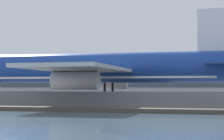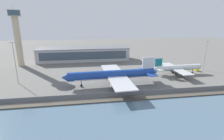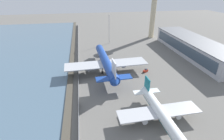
{
  "view_description": "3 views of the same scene",
  "coord_description": "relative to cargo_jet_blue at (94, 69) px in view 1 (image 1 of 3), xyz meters",
  "views": [
    {
      "loc": [
        22.07,
        -69.74,
        2.96
      ],
      "look_at": [
        1.02,
        1.91,
        5.84
      ],
      "focal_mm": 70.0,
      "sensor_mm": 36.0,
      "label": 1
    },
    {
      "loc": [
        -16.95,
        -93.79,
        36.28
      ],
      "look_at": [
        -0.8,
        11.72,
        5.61
      ],
      "focal_mm": 28.0,
      "sensor_mm": 36.0,
      "label": 2
    },
    {
      "loc": [
        92.2,
        -12.43,
        47.08
      ],
      "look_at": [
        3.7,
        3.16,
        3.16
      ],
      "focal_mm": 28.0,
      "sensor_mm": 36.0,
      "label": 3
    }
  ],
  "objects": [
    {
      "name": "perimeter_fence",
      "position": [
        1.76,
        -16.43,
        -4.76
      ],
      "size": [
        280.0,
        0.1,
        2.36
      ],
      "color": "slate",
      "rests_on": "ground"
    },
    {
      "name": "ground_plane",
      "position": [
        1.76,
        -0.43,
        -5.94
      ],
      "size": [
        500.0,
        500.0,
        0.0
      ],
      "primitive_type": "plane",
      "color": "#66635E"
    },
    {
      "name": "cargo_jet_blue",
      "position": [
        0.0,
        0.0,
        0.0
      ],
      "size": [
        56.08,
        48.31,
        15.58
      ],
      "color": "#193D93",
      "rests_on": "ground"
    },
    {
      "name": "baggage_tug",
      "position": [
        5.08,
        23.27,
        -5.14
      ],
      "size": [
        3.08,
        3.56,
        1.8
      ],
      "color": "red",
      "rests_on": "ground"
    },
    {
      "name": "terminal_building",
      "position": [
        -16.86,
        67.86,
        -0.03
      ],
      "size": [
        82.36,
        21.14,
        11.81
      ],
      "color": "#B2B2B7",
      "rests_on": "ground"
    },
    {
      "name": "shoreline_seawall",
      "position": [
        1.76,
        -20.93,
        -5.69
      ],
      "size": [
        320.0,
        3.0,
        0.5
      ],
      "color": "#474238",
      "rests_on": "ground"
    }
  ]
}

